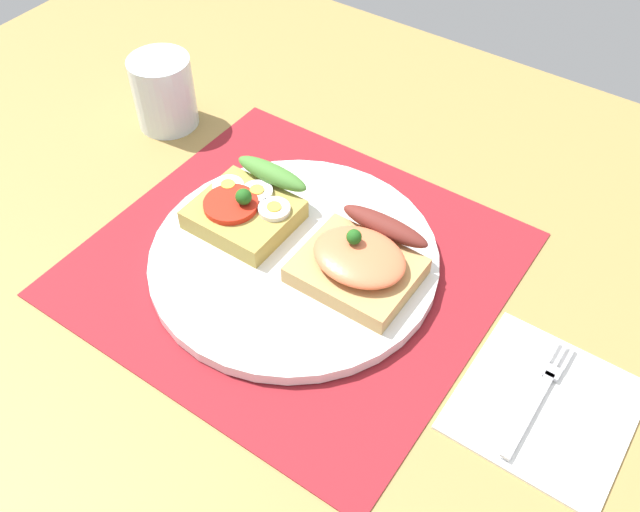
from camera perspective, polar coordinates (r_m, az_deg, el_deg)
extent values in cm
cube|color=olive|center=(68.13, -2.08, -1.57)|extent=(120.00, 90.00, 3.20)
cube|color=maroon|center=(66.82, -2.12, -0.59)|extent=(37.51, 35.38, 0.30)
cylinder|color=white|center=(66.25, -2.14, -0.14)|extent=(27.45, 27.45, 1.23)
cube|color=#A58E43|center=(68.30, -6.23, 3.39)|extent=(9.44, 8.46, 2.11)
cylinder|color=red|center=(67.38, -7.47, 4.08)|extent=(5.31, 5.31, 0.60)
ellipsoid|color=#467E31|center=(69.55, -3.96, 6.75)|extent=(8.31, 2.20, 1.80)
sphere|color=#1E5919|center=(66.53, -6.28, 4.85)|extent=(1.60, 1.60, 1.60)
cylinder|color=white|center=(69.50, -7.52, 5.65)|extent=(3.10, 3.10, 0.50)
cylinder|color=yellow|center=(69.28, -7.55, 5.85)|extent=(1.40, 1.40, 0.16)
cylinder|color=white|center=(68.60, -5.17, 5.23)|extent=(3.10, 3.10, 0.50)
cylinder|color=yellow|center=(68.38, -5.19, 5.44)|extent=(1.40, 1.40, 0.16)
cylinder|color=white|center=(66.71, -3.77, 3.85)|extent=(3.10, 3.10, 0.50)
cylinder|color=yellow|center=(66.48, -3.78, 4.06)|extent=(1.40, 1.40, 0.16)
cube|color=tan|center=(63.20, 3.01, -1.20)|extent=(10.63, 8.69, 1.79)
ellipsoid|color=#F16F45|center=(61.90, 3.24, -0.05)|extent=(8.72, 6.95, 1.83)
ellipsoid|color=maroon|center=(64.75, 5.33, 2.46)|extent=(9.04, 2.20, 1.80)
sphere|color=#1E5919|center=(61.31, 2.80, 1.58)|extent=(1.40, 1.40, 1.40)
cube|color=white|center=(60.28, 17.97, -11.53)|extent=(13.34, 13.79, 0.60)
cube|color=#B7B7BC|center=(58.91, 16.69, -12.26)|extent=(0.80, 9.10, 0.32)
cube|color=#B7B7BC|center=(61.65, 18.41, -8.98)|extent=(1.50, 1.20, 0.32)
cube|color=#B7B7BC|center=(62.90, 18.54, -7.43)|extent=(0.32, 2.80, 0.32)
cube|color=#B7B7BC|center=(62.87, 19.08, -7.68)|extent=(0.32, 2.80, 0.32)
cube|color=#B7B7BC|center=(62.85, 19.62, -7.94)|extent=(0.32, 2.80, 0.32)
cylinder|color=silver|center=(83.02, -12.66, 12.95)|extent=(6.97, 6.97, 8.32)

